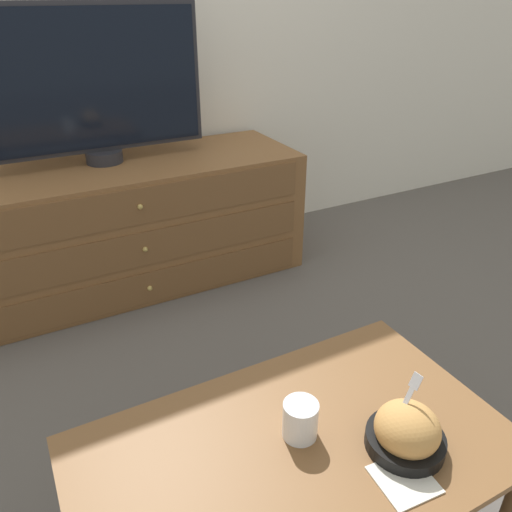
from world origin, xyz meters
name	(u,v)px	position (x,y,z in m)	size (l,w,h in m)	color
ground_plane	(139,249)	(0.00, 0.00, 0.00)	(12.00, 12.00, 0.00)	#56514C
dresser	(128,225)	(-0.11, -0.32, 0.31)	(1.69, 0.59, 0.61)	brown
tv	(93,84)	(-0.16, -0.24, 0.96)	(0.98, 0.17, 0.68)	#232328
coffee_table	(295,461)	(-0.13, -1.91, 0.34)	(1.02, 0.61, 0.39)	brown
takeout_bowl	(407,432)	(0.09, -2.03, 0.43)	(0.18, 0.18, 0.18)	black
drink_cup	(300,422)	(-0.10, -1.88, 0.43)	(0.08, 0.08, 0.10)	beige
napkin	(404,479)	(0.03, -2.09, 0.39)	(0.13, 0.13, 0.00)	silver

